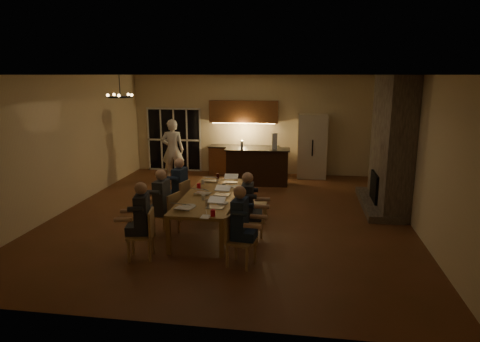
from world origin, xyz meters
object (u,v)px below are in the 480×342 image
Objects in this scene: chair_right_far at (257,201)px; person_left_mid at (162,203)px; bar_island at (257,167)px; plate_far at (237,187)px; plate_near at (222,203)px; chair_left_near at (140,235)px; person_left_near at (142,220)px; mug_front at (203,197)px; plate_left at (189,206)px; chair_left_mid at (166,214)px; mug_back at (203,182)px; redcup_near at (213,213)px; refrigerator at (312,146)px; chair_left_far at (177,200)px; chair_right_mid at (250,219)px; dining_table at (212,212)px; redcup_mid at (199,186)px; laptop_d at (222,190)px; mug_mid at (224,185)px; bar_bottle at (242,145)px; person_left_far at (180,188)px; can_silver at (207,202)px; can_cola at (218,176)px; chandelier at (120,97)px; standing_person at (173,150)px; laptop_b at (215,202)px; laptop_a at (184,203)px; laptop_e at (211,176)px; person_right_mid at (248,207)px; laptop_c at (203,188)px; chair_right_near at (241,241)px; bar_blender at (275,141)px; person_right_near at (240,225)px.

chair_right_far is 0.64× the size of person_left_mid.
plate_far is at bearing -94.45° from bar_island.
bar_island is 4.47m from plate_near.
person_left_near is (0.02, 0.08, 0.24)m from chair_left_near.
mug_front is 1.19m from plate_far.
chair_left_mid is at bearing 146.57° from plate_left.
mug_back is 0.83× the size of redcup_near.
refrigerator is 5.49m from chair_left_far.
plate_near is at bearing 100.17° from chair_right_mid.
mug_back is (-1.28, 1.43, 0.36)m from chair_right_mid.
dining_table is 0.72m from redcup_mid.
mug_mid is (-0.07, 0.61, -0.06)m from laptop_d.
bar_bottle reaches higher than plate_left.
bar_bottle is at bearing -175.28° from bar_island.
person_left_far reaches higher than can_silver.
can_cola is 0.51× the size of plate_near.
laptop_d is (2.15, -0.11, -1.89)m from chandelier.
standing_person is 5.92× the size of laptop_b.
laptop_a is at bearing -161.73° from laptop_b.
laptop_b is at bearing -104.82° from plate_near.
laptop_b is 1.49m from mug_mid.
laptop_e is at bearing 146.63° from plate_far.
chair_right_mid is 5.51m from standing_person.
person_left_far is 2.31m from redcup_near.
person_left_far is at bearing 158.78° from redcup_mid.
laptop_d is at bearing 62.15° from plate_left.
plate_far is (-0.40, 1.23, 0.07)m from person_right_mid.
bar_bottle is at bearing 93.39° from plate_near.
laptop_c reaches higher than chair_left_near.
laptop_e is at bearing -108.66° from bar_island.
chair_left_far reaches higher than mug_front.
refrigerator is at bearing 57.75° from can_cola.
chair_right_far is 2.10m from laptop_a.
person_left_far reaches higher than dining_table.
mug_front is at bearing 71.22° from plate_left.
chair_left_far is at bearing 169.14° from person_left_near.
laptop_e is at bearing 90.34° from plate_left.
chair_right_near is 7.42× the size of redcup_near.
standing_person reaches higher than redcup_mid.
redcup_mid is 1.00× the size of can_cola.
bar_blender is at bearing 64.11° from can_cola.
laptop_b is at bearing 158.55° from chair_right_far.
person_left_near is 5.75m from standing_person.
chair_left_mid is 1.02m from chair_left_far.
chair_right_far is 3.71× the size of bar_bottle.
laptop_b reaches higher than mug_front.
mug_back is at bearing 26.16° from chandelier.
laptop_a is (0.53, -0.53, 0.42)m from chair_left_mid.
person_right_near is 2.93m from laptop_e.
person_left_near is 11.50× the size of redcup_near.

